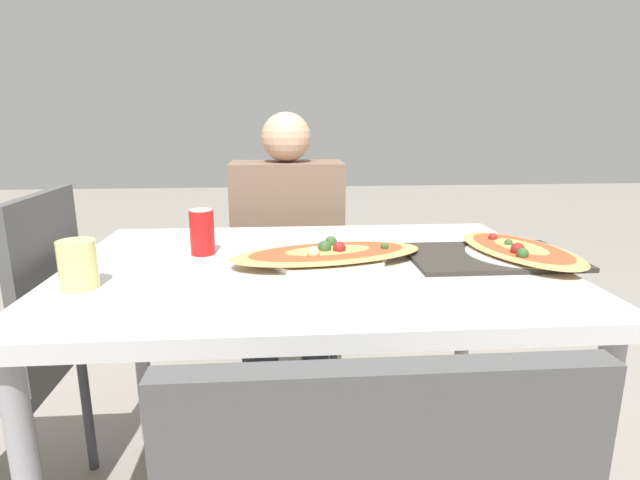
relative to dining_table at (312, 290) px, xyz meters
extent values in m
cube|color=silver|center=(0.00, 0.00, 0.05)|extent=(1.25, 0.88, 0.04)
cylinder|color=#99999E|center=(-0.57, 0.39, -0.33)|extent=(0.05, 0.05, 0.73)
cylinder|color=#99999E|center=(0.57, 0.39, -0.33)|extent=(0.05, 0.05, 0.73)
cube|color=#4C4C4C|center=(-0.06, 0.70, -0.24)|extent=(0.40, 0.40, 0.04)
cube|color=#4C4C4C|center=(-0.06, 0.89, 0.02)|extent=(0.38, 0.03, 0.47)
cylinder|color=#38383D|center=(0.11, 0.53, -0.48)|extent=(0.03, 0.03, 0.44)
cylinder|color=#38383D|center=(-0.23, 0.53, -0.48)|extent=(0.03, 0.03, 0.44)
cylinder|color=#38383D|center=(0.11, 0.87, -0.48)|extent=(0.03, 0.03, 0.44)
cylinder|color=#38383D|center=(-0.23, 0.87, -0.48)|extent=(0.03, 0.03, 0.44)
cube|color=#4C4C4C|center=(-0.70, 0.07, 0.02)|extent=(0.03, 0.38, 0.47)
cylinder|color=#38383D|center=(-0.72, 0.24, -0.48)|extent=(0.03, 0.03, 0.44)
cylinder|color=#2D2D38|center=(0.04, 0.58, -0.46)|extent=(0.10, 0.10, 0.48)
cylinder|color=#2D2D38|center=(-0.15, 0.58, -0.46)|extent=(0.10, 0.10, 0.48)
cube|color=brown|center=(-0.06, 0.67, 0.03)|extent=(0.43, 0.22, 0.49)
sphere|color=tan|center=(-0.06, 0.67, 0.37)|extent=(0.19, 0.19, 0.19)
cylinder|color=white|center=(0.04, 0.00, 0.08)|extent=(0.30, 0.30, 0.01)
ellipsoid|color=tan|center=(0.04, 0.00, 0.10)|extent=(0.54, 0.31, 0.02)
ellipsoid|color=#C14C28|center=(0.04, 0.00, 0.10)|extent=(0.44, 0.25, 0.01)
sphere|color=maroon|center=(0.07, -0.01, 0.11)|extent=(0.03, 0.03, 0.03)
sphere|color=#335928|center=(0.05, 0.06, 0.11)|extent=(0.03, 0.03, 0.03)
sphere|color=beige|center=(0.00, -0.05, 0.11)|extent=(0.03, 0.03, 0.03)
sphere|color=#335928|center=(0.03, 0.00, 0.12)|extent=(0.04, 0.04, 0.04)
sphere|color=#335928|center=(0.19, 0.01, 0.11)|extent=(0.02, 0.02, 0.02)
cylinder|color=red|center=(-0.29, 0.11, 0.14)|extent=(0.07, 0.07, 0.12)
cylinder|color=silver|center=(-0.29, 0.11, 0.20)|extent=(0.06, 0.06, 0.00)
cylinder|color=#E0DB7F|center=(-0.52, -0.16, 0.13)|extent=(0.08, 0.08, 0.11)
cube|color=#332D28|center=(0.48, 0.00, 0.08)|extent=(0.43, 0.28, 0.01)
cylinder|color=white|center=(0.56, 0.00, 0.08)|extent=(0.28, 0.28, 0.01)
ellipsoid|color=tan|center=(0.56, 0.00, 0.10)|extent=(0.31, 0.45, 0.02)
ellipsoid|color=#C14C28|center=(0.56, 0.00, 0.10)|extent=(0.25, 0.37, 0.01)
sphere|color=maroon|center=(0.52, 0.08, 0.11)|extent=(0.02, 0.02, 0.02)
sphere|color=maroon|center=(0.52, -0.06, 0.11)|extent=(0.03, 0.03, 0.03)
sphere|color=#335928|center=(0.53, 0.02, 0.11)|extent=(0.02, 0.02, 0.02)
sphere|color=#335928|center=(0.52, -0.09, 0.11)|extent=(0.03, 0.03, 0.03)
camera|label=1|loc=(-0.08, -1.24, 0.44)|focal=28.00mm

